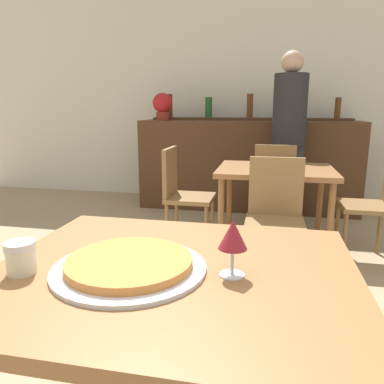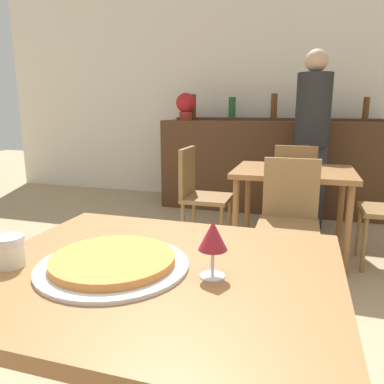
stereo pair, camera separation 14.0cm
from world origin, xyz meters
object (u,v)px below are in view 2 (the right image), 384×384
(chair_far_side_left, at_px, (199,190))
(wine_glass, at_px, (213,237))
(person_standing, at_px, (311,134))
(potted_plant, at_px, (186,105))
(cheese_shaker, at_px, (10,251))
(pizza_tray, at_px, (113,262))
(chair_far_side_front, at_px, (289,214))
(chair_far_side_back, at_px, (294,184))

(chair_far_side_left, distance_m, wine_glass, 2.28)
(chair_far_side_left, relative_size, person_standing, 0.50)
(person_standing, distance_m, potted_plant, 1.61)
(person_standing, bearing_deg, cheese_shaker, -105.13)
(pizza_tray, distance_m, potted_plant, 3.74)
(chair_far_side_front, bearing_deg, potted_plant, 124.86)
(chair_far_side_left, xyz_separation_m, wine_glass, (0.65, -2.16, 0.37))
(chair_far_side_left, relative_size, pizza_tray, 2.03)
(potted_plant, bearing_deg, chair_far_side_back, -32.46)
(chair_far_side_left, height_order, person_standing, person_standing)
(chair_far_side_front, distance_m, wine_glass, 1.66)
(pizza_tray, xyz_separation_m, cheese_shaker, (-0.29, -0.08, 0.03))
(potted_plant, bearing_deg, wine_glass, -71.14)
(chair_far_side_front, relative_size, wine_glass, 5.58)
(chair_far_side_left, bearing_deg, person_standing, -46.28)
(cheese_shaker, xyz_separation_m, potted_plant, (-0.64, 3.67, 0.43))
(chair_far_side_front, relative_size, person_standing, 0.50)
(chair_far_side_back, xyz_separation_m, person_standing, (0.13, 0.34, 0.45))
(wine_glass, bearing_deg, chair_far_side_back, 86.93)
(chair_far_side_left, relative_size, wine_glass, 5.58)
(chair_far_side_front, relative_size, chair_far_side_back, 1.00)
(person_standing, bearing_deg, chair_far_side_back, -110.75)
(chair_far_side_back, xyz_separation_m, wine_glass, (-0.14, -2.70, 0.37))
(chair_far_side_back, distance_m, wine_glass, 2.73)
(potted_plant, bearing_deg, cheese_shaker, -80.08)
(chair_far_side_front, height_order, chair_far_side_back, same)
(wine_glass, bearing_deg, pizza_tray, -174.99)
(chair_far_side_front, bearing_deg, chair_far_side_back, 90.00)
(chair_far_side_back, xyz_separation_m, cheese_shaker, (-0.72, -2.81, 0.30))
(pizza_tray, height_order, cheese_shaker, cheese_shaker)
(chair_far_side_front, relative_size, pizza_tray, 2.03)
(pizza_tray, relative_size, person_standing, 0.25)
(chair_far_side_left, xyz_separation_m, cheese_shaker, (0.07, -2.26, 0.30))
(person_standing, xyz_separation_m, wine_glass, (-0.27, -3.04, -0.08))
(cheese_shaker, bearing_deg, chair_far_side_front, 67.17)
(wine_glass, bearing_deg, person_standing, 84.87)
(chair_far_side_back, height_order, potted_plant, potted_plant)
(chair_far_side_front, distance_m, potted_plant, 2.50)
(wine_glass, xyz_separation_m, potted_plant, (-1.22, 3.57, 0.37))
(chair_far_side_back, distance_m, cheese_shaker, 2.91)
(pizza_tray, relative_size, wine_glass, 2.76)
(chair_far_side_left, xyz_separation_m, person_standing, (0.92, 0.88, 0.45))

